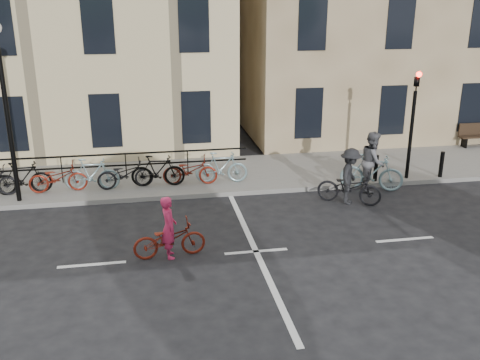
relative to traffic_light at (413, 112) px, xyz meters
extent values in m
plane|color=black|center=(-6.20, -4.34, -2.45)|extent=(120.00, 120.00, 0.00)
cube|color=slate|center=(-10.20, 1.66, -2.38)|extent=(46.00, 4.00, 0.15)
cylinder|color=black|center=(0.00, 0.01, -0.80)|extent=(0.12, 0.12, 3.00)
imported|color=black|center=(0.00, 0.01, 1.15)|extent=(0.15, 0.18, 0.90)
sphere|color=#FF0C05|center=(0.00, -0.11, 1.25)|extent=(0.18, 0.18, 0.18)
cylinder|color=black|center=(-12.70, 0.06, 0.20)|extent=(0.14, 0.14, 5.00)
cylinder|color=black|center=(-1.20, -0.09, -1.85)|extent=(0.14, 0.14, 0.90)
cylinder|color=black|center=(1.20, -0.09, -1.85)|extent=(0.14, 0.14, 0.90)
cube|color=black|center=(4.20, 3.31, -2.10)|extent=(0.06, 0.38, 0.40)
cube|color=black|center=(4.80, 3.31, -1.87)|extent=(1.60, 0.40, 0.06)
cube|color=black|center=(4.80, 3.49, -1.58)|extent=(1.60, 0.06, 0.50)
cube|color=black|center=(-10.02, 1.56, -1.83)|extent=(9.35, 0.04, 0.95)
imported|color=black|center=(-12.65, 0.66, -1.78)|extent=(1.75, 0.49, 1.05)
imported|color=maroon|center=(-11.60, 0.66, -1.83)|extent=(1.80, 0.63, 0.95)
imported|color=#7C9DA3|center=(-10.55, 0.66, -1.78)|extent=(1.75, 0.49, 1.05)
imported|color=black|center=(-9.50, 0.66, -1.83)|extent=(1.80, 0.63, 0.95)
imported|color=black|center=(-8.45, 0.66, -1.78)|extent=(1.75, 0.49, 1.05)
imported|color=maroon|center=(-7.40, 0.66, -1.83)|extent=(1.80, 0.63, 0.95)
imported|color=#7C9DA3|center=(-6.35, 0.66, -1.78)|extent=(1.75, 0.49, 1.05)
imported|color=maroon|center=(-8.34, -4.23, -1.99)|extent=(1.82, 0.79, 0.93)
imported|color=#C1224E|center=(-8.34, -4.23, -1.67)|extent=(0.43, 0.61, 1.57)
imported|color=#7C9DA3|center=(-1.54, -0.54, -1.84)|extent=(2.10, 1.34, 1.23)
imported|color=#57565B|center=(-1.54, -0.54, -1.47)|extent=(1.07, 1.18, 1.97)
imported|color=black|center=(-2.70, -1.55, -1.94)|extent=(2.04, 1.56, 1.03)
imported|color=black|center=(-2.70, -1.55, -1.58)|extent=(1.12, 1.30, 1.75)
camera|label=1|loc=(-8.71, -16.18, 3.57)|focal=40.00mm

